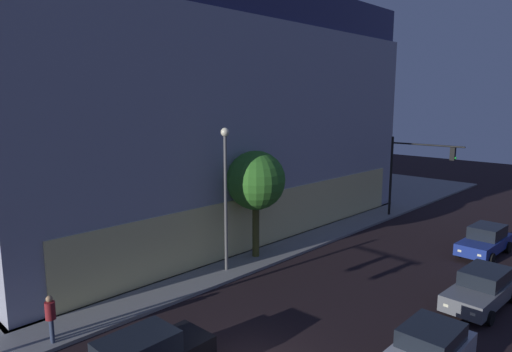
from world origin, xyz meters
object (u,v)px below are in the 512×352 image
at_px(modern_building, 164,113).
at_px(traffic_light_far_corner, 414,164).
at_px(car_grey, 482,288).
at_px(pedestrian_waiting, 51,315).
at_px(car_silver, 427,352).
at_px(street_lamp_sidewalk, 225,181).
at_px(car_blue, 485,240).
at_px(sidewalk_tree, 256,181).

distance_m(modern_building, traffic_light_far_corner, 19.13).
bearing_deg(car_grey, pedestrian_waiting, 144.62).
distance_m(car_silver, car_grey, 6.61).
bearing_deg(car_grey, street_lamp_sidewalk, 115.44).
relative_size(modern_building, street_lamp_sidewalk, 4.14).
xyz_separation_m(car_silver, car_grey, (6.59, 0.41, -0.03)).
relative_size(street_lamp_sidewalk, pedestrian_waiting, 4.14).
height_order(modern_building, street_lamp_sidewalk, modern_building).
relative_size(street_lamp_sidewalk, car_grey, 1.56).
bearing_deg(pedestrian_waiting, street_lamp_sidewalk, 4.18).
bearing_deg(car_blue, sidewalk_tree, 137.01).
bearing_deg(traffic_light_far_corner, sidewalk_tree, 169.44).
height_order(modern_building, car_blue, modern_building).
relative_size(car_silver, car_blue, 0.90).
bearing_deg(pedestrian_waiting, car_silver, -53.89).
height_order(modern_building, car_silver, modern_building).
bearing_deg(street_lamp_sidewalk, modern_building, 68.12).
xyz_separation_m(traffic_light_far_corner, car_blue, (-4.23, -6.48, -3.38)).
relative_size(pedestrian_waiting, car_grey, 0.38).
xyz_separation_m(traffic_light_far_corner, pedestrian_waiting, (-25.67, 1.61, -3.01)).
xyz_separation_m(traffic_light_far_corner, sidewalk_tree, (-13.98, 2.61, 0.25)).
relative_size(traffic_light_far_corner, street_lamp_sidewalk, 0.82).
height_order(street_lamp_sidewalk, car_blue, street_lamp_sidewalk).
relative_size(traffic_light_far_corner, car_silver, 1.47).
relative_size(pedestrian_waiting, car_blue, 0.39).
distance_m(pedestrian_waiting, car_silver, 13.09).
relative_size(modern_building, traffic_light_far_corner, 5.07).
bearing_deg(car_silver, sidewalk_tree, 71.04).
bearing_deg(modern_building, street_lamp_sidewalk, -111.88).
distance_m(modern_building, car_blue, 23.62).
distance_m(sidewalk_tree, car_grey, 12.03).
height_order(traffic_light_far_corner, sidewalk_tree, traffic_light_far_corner).
bearing_deg(modern_building, car_grey, -89.77).
height_order(traffic_light_far_corner, car_silver, traffic_light_far_corner).
xyz_separation_m(pedestrian_waiting, car_blue, (21.43, -8.09, -0.36)).
relative_size(traffic_light_far_corner, sidewalk_tree, 1.00).
bearing_deg(modern_building, sidewalk_tree, -101.63).
xyz_separation_m(street_lamp_sidewalk, car_blue, (12.28, -8.76, -3.98)).
height_order(modern_building, pedestrian_waiting, modern_building).
height_order(sidewalk_tree, pedestrian_waiting, sidewalk_tree).
bearing_deg(pedestrian_waiting, traffic_light_far_corner, -3.59).
distance_m(street_lamp_sidewalk, sidewalk_tree, 2.58).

